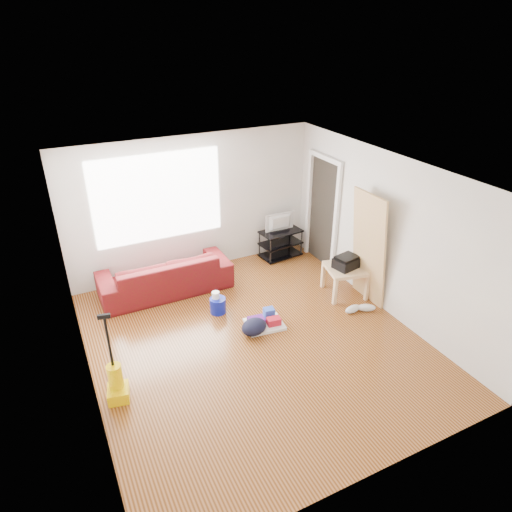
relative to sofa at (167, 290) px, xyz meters
name	(u,v)px	position (x,y,z in m)	size (l,w,h in m)	color
room	(255,261)	(0.82, -1.80, 1.25)	(4.51, 5.01, 2.51)	#532709
sofa	(167,290)	(0.00, 0.00, 0.00)	(2.21, 0.86, 0.64)	#4B170F
tv_stand	(280,243)	(2.40, 0.27, 0.28)	(0.83, 0.53, 0.54)	black
tv	(281,223)	(2.40, 0.27, 0.72)	(0.60, 0.08, 0.34)	black
side_table	(345,272)	(2.70, -1.43, 0.42)	(0.75, 0.75, 0.51)	#DCBF83
printer	(346,262)	(2.70, -1.43, 0.61)	(0.45, 0.38, 0.21)	black
bucket	(218,312)	(0.55, -1.01, 0.00)	(0.26, 0.26, 0.26)	#0C189E
toilet_paper	(216,302)	(0.54, -0.98, 0.18)	(0.12, 0.12, 0.11)	white
cleaning_tray	(265,321)	(1.07, -1.64, 0.06)	(0.62, 0.52, 0.20)	white
backpack	(254,333)	(0.83, -1.76, 0.00)	(0.41, 0.33, 0.22)	black
sneakers	(360,308)	(2.60, -2.00, 0.06)	(0.54, 0.27, 0.12)	silver
vacuum	(117,383)	(-1.25, -2.18, 0.22)	(0.31, 0.33, 1.21)	#EDC300
door_panel	(362,299)	(2.88, -1.72, 0.00)	(0.04, 0.76, 1.89)	tan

